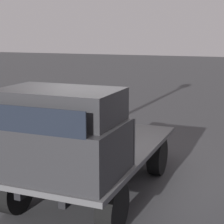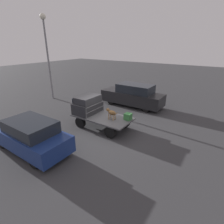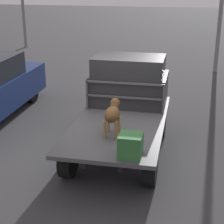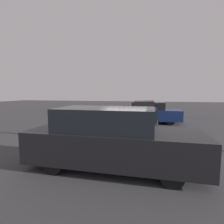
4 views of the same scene
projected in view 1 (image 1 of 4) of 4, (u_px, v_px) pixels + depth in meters
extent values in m
plane|color=#38383A|center=(95.00, 190.00, 6.52)|extent=(80.00, 80.00, 0.00)
cylinder|color=black|center=(113.00, 208.00, 5.08)|extent=(0.72, 0.24, 0.72)
cylinder|color=black|center=(15.00, 190.00, 5.66)|extent=(0.72, 0.24, 0.72)
cylinder|color=black|center=(157.00, 156.00, 7.22)|extent=(0.72, 0.24, 0.72)
cylinder|color=black|center=(83.00, 147.00, 7.80)|extent=(0.72, 0.24, 0.72)
cube|color=black|center=(113.00, 160.00, 6.27)|extent=(3.49, 0.10, 0.18)
cube|color=black|center=(77.00, 155.00, 6.51)|extent=(3.49, 0.10, 0.18)
cube|color=#4C4C4F|center=(95.00, 150.00, 6.36)|extent=(3.80, 1.91, 0.08)
cube|color=#28282B|center=(57.00, 148.00, 5.16)|extent=(1.23, 1.79, 0.72)
cube|color=#28282B|center=(60.00, 105.00, 5.12)|extent=(1.04, 1.65, 0.44)
cube|color=black|center=(31.00, 120.00, 4.50)|extent=(0.02, 1.47, 0.33)
cube|color=#4C4C4F|center=(133.00, 142.00, 5.46)|extent=(0.04, 0.04, 0.70)
cube|color=#4C4C4F|center=(31.00, 131.00, 6.10)|extent=(0.04, 0.04, 0.70)
cube|color=#4C4C4F|center=(79.00, 115.00, 5.71)|extent=(0.04, 1.75, 0.04)
cube|color=#4C4C4F|center=(80.00, 136.00, 5.78)|extent=(0.04, 1.75, 0.04)
cylinder|color=#9E7547|center=(114.00, 131.00, 6.82)|extent=(0.06, 0.06, 0.33)
cylinder|color=#9E7547|center=(103.00, 130.00, 6.90)|extent=(0.06, 0.06, 0.33)
cylinder|color=#9E7547|center=(120.00, 127.00, 7.11)|extent=(0.06, 0.06, 0.33)
cylinder|color=#9E7547|center=(110.00, 126.00, 7.19)|extent=(0.06, 0.06, 0.33)
ellipsoid|color=brown|center=(112.00, 115.00, 6.96)|extent=(0.51, 0.29, 0.29)
sphere|color=#9E7547|center=(109.00, 119.00, 6.84)|extent=(0.13, 0.13, 0.13)
cylinder|color=brown|center=(108.00, 113.00, 6.74)|extent=(0.20, 0.16, 0.20)
sphere|color=brown|center=(105.00, 111.00, 6.64)|extent=(0.19, 0.19, 0.19)
cone|color=#9E7547|center=(104.00, 113.00, 6.57)|extent=(0.11, 0.11, 0.11)
cone|color=brown|center=(108.00, 107.00, 6.61)|extent=(0.06, 0.08, 0.10)
cone|color=brown|center=(103.00, 106.00, 6.65)|extent=(0.06, 0.08, 0.10)
cylinder|color=brown|center=(118.00, 110.00, 7.24)|extent=(0.22, 0.04, 0.15)
cube|color=#337038|center=(105.00, 115.00, 7.94)|extent=(0.40, 0.40, 0.40)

